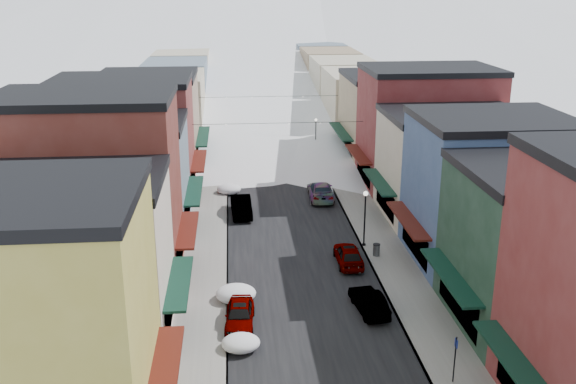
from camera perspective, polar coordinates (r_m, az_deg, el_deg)
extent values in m
cube|color=black|center=(82.36, -1.86, 4.81)|extent=(10.00, 160.00, 0.01)
cube|color=gray|center=(82.25, -6.47, 4.74)|extent=(3.20, 160.00, 0.15)
cube|color=gray|center=(82.96, 2.71, 4.95)|extent=(3.20, 160.00, 0.15)
cube|color=slate|center=(82.22, -5.39, 4.77)|extent=(0.10, 160.00, 0.15)
cube|color=slate|center=(82.77, 1.64, 4.93)|extent=(0.10, 160.00, 0.15)
cube|color=gold|center=(28.91, -22.50, -11.21)|extent=(10.00, 8.50, 11.00)
cube|color=black|center=(26.71, -23.97, -0.34)|extent=(10.20, 8.70, 0.50)
cube|color=#4F150D|center=(28.92, -10.89, -15.34)|extent=(1.20, 7.22, 0.15)
cube|color=beige|center=(36.66, -18.56, -6.16)|extent=(10.00, 8.00, 9.00)
cube|color=black|center=(35.05, -19.33, 0.95)|extent=(10.20, 8.20, 0.50)
cube|color=#0D2F21|center=(36.29, -9.65, -7.94)|extent=(1.20, 6.80, 0.15)
cube|color=maroon|center=(43.54, -17.11, -0.05)|extent=(11.00, 8.00, 12.00)
cube|color=black|center=(42.10, -17.90, 8.06)|extent=(11.20, 8.20, 0.50)
cube|color=#4F150D|center=(43.60, -8.90, -3.32)|extent=(1.20, 6.80, 0.15)
cube|color=slate|center=(51.93, -14.58, 1.05)|extent=(10.00, 9.00, 8.50)
cube|color=black|center=(50.83, -14.98, 5.91)|extent=(10.20, 9.20, 0.50)
cube|color=#0D2F21|center=(51.59, -8.35, 0.12)|extent=(1.20, 7.65, 0.15)
cube|color=maroon|center=(60.41, -14.28, 4.43)|extent=(12.00, 9.00, 10.50)
cube|color=black|center=(59.40, -14.70, 9.59)|extent=(12.20, 9.20, 0.50)
cube|color=#4F150D|center=(60.21, -7.92, 2.77)|extent=(1.20, 7.65, 0.15)
cube|color=#997F64|center=(70.04, -12.23, 6.01)|extent=(10.00, 11.00, 9.50)
cube|color=black|center=(69.19, -12.50, 10.05)|extent=(10.20, 11.20, 0.50)
cube|color=#0D2F21|center=(69.89, -7.57, 4.93)|extent=(1.20, 9.35, 0.15)
cube|color=#0D2F21|center=(30.40, 19.76, -14.36)|extent=(1.20, 7.65, 0.15)
cube|color=#1A3727|center=(39.33, 22.09, -4.90)|extent=(10.00, 9.00, 9.00)
cube|color=black|center=(37.83, 22.94, 1.75)|extent=(10.20, 9.20, 0.50)
cube|color=#0D2F21|center=(37.68, 14.19, -7.24)|extent=(1.20, 7.65, 0.15)
cube|color=#38517E|center=(46.79, 17.33, -0.11)|extent=(10.00, 9.00, 10.00)
cube|color=black|center=(45.50, 17.95, 6.18)|extent=(10.20, 9.20, 0.50)
cube|color=#4F150D|center=(45.57, 10.58, -2.46)|extent=(1.20, 7.65, 0.15)
cube|color=beige|center=(55.21, 14.31, 2.08)|extent=(11.00, 9.00, 8.50)
cube|color=black|center=(54.18, 14.68, 6.66)|extent=(11.20, 9.20, 0.50)
cube|color=#0D2F21|center=(53.81, 8.08, 0.90)|extent=(1.20, 7.65, 0.15)
cube|color=maroon|center=(63.34, 12.21, 5.44)|extent=(12.00, 9.00, 11.00)
cube|color=black|center=(62.37, 12.57, 10.59)|extent=(12.20, 9.20, 0.50)
cube|color=#4F150D|center=(62.27, 6.25, 3.35)|extent=(1.20, 7.65, 0.15)
cube|color=#9A8765|center=(72.69, 9.13, 6.42)|extent=(10.00, 11.00, 9.00)
cube|color=black|center=(71.90, 9.32, 10.13)|extent=(10.20, 11.20, 0.50)
cube|color=#0D2F21|center=(71.81, 4.72, 5.39)|extent=(1.20, 9.35, 0.15)
cube|color=gray|center=(83.76, -10.61, 7.53)|extent=(9.00, 13.00, 8.00)
cube|color=gray|center=(85.08, 6.55, 7.89)|extent=(9.00, 13.00, 8.00)
cube|color=gray|center=(97.51, -9.89, 9.04)|extent=(9.00, 13.00, 8.00)
cube|color=gray|center=(98.64, 4.93, 9.35)|extent=(9.00, 13.00, 8.00)
cube|color=gray|center=(111.32, -9.34, 10.18)|extent=(9.00, 13.00, 8.00)
cube|color=gray|center=(112.31, 3.70, 10.45)|extent=(9.00, 13.00, 8.00)
cube|color=gray|center=(125.17, -8.91, 11.06)|extent=(9.00, 13.00, 8.00)
cube|color=gray|center=(126.06, 2.73, 11.31)|extent=(9.00, 13.00, 8.00)
cube|color=silver|center=(245.39, -4.19, 15.08)|extent=(360.00, 40.00, 12.00)
cylinder|color=black|center=(61.52, -0.84, 6.15)|extent=(16.40, 0.04, 0.04)
cylinder|color=black|center=(76.22, -1.69, 8.48)|extent=(16.40, 0.04, 0.04)
imported|color=gray|center=(37.87, -4.31, -10.81)|extent=(1.91, 4.16, 1.38)
imported|color=black|center=(54.89, -4.17, -1.28)|extent=(1.86, 4.81, 1.56)
imported|color=#95999D|center=(73.55, -4.83, 3.80)|extent=(3.04, 6.03, 1.68)
imported|color=black|center=(39.55, 7.20, -9.62)|extent=(1.90, 4.19, 1.33)
imported|color=gray|center=(45.61, 5.41, -5.54)|extent=(1.77, 4.32, 1.47)
imported|color=black|center=(58.88, 2.92, 0.12)|extent=(2.40, 5.52, 1.58)
imported|color=gray|center=(78.38, -3.19, 4.62)|extent=(2.03, 4.22, 1.39)
imported|color=white|center=(91.81, -1.70, 6.75)|extent=(2.86, 6.11, 1.69)
cylinder|color=black|center=(33.48, 14.60, -14.22)|extent=(0.07, 0.07, 2.51)
cube|color=navy|center=(33.01, 14.73, -12.88)|extent=(0.03, 0.34, 0.46)
cylinder|color=#4F5254|center=(46.97, 7.86, -5.13)|extent=(0.48, 0.48, 0.84)
cylinder|color=black|center=(46.80, 7.88, -4.64)|extent=(0.52, 0.52, 0.06)
cylinder|color=black|center=(48.78, 6.74, -4.65)|extent=(0.30, 0.30, 0.10)
cylinder|color=black|center=(48.08, 6.83, -2.54)|extent=(0.12, 0.12, 3.94)
sphere|color=white|center=(47.37, 6.92, -0.14)|extent=(0.35, 0.35, 0.35)
cylinder|color=black|center=(75.09, 2.46, 3.64)|extent=(0.27, 0.27, 0.09)
cylinder|color=black|center=(74.67, 2.48, 4.96)|extent=(0.11, 0.11, 3.64)
sphere|color=white|center=(74.25, 2.50, 6.43)|extent=(0.33, 0.33, 0.33)
ellipsoid|color=white|center=(35.68, -4.22, -13.24)|extent=(2.11, 1.78, 0.89)
ellipsoid|color=white|center=(36.82, -3.93, -12.55)|extent=(0.90, 0.81, 0.45)
ellipsoid|color=white|center=(40.56, -4.65, -9.00)|extent=(2.52, 2.14, 1.07)
ellipsoid|color=white|center=(41.75, -4.39, -8.56)|extent=(1.08, 0.97, 0.54)
ellipsoid|color=white|center=(60.52, -5.27, 0.26)|extent=(2.26, 1.91, 0.96)
ellipsoid|color=white|center=(61.74, -5.08, 0.39)|extent=(0.97, 0.87, 0.48)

